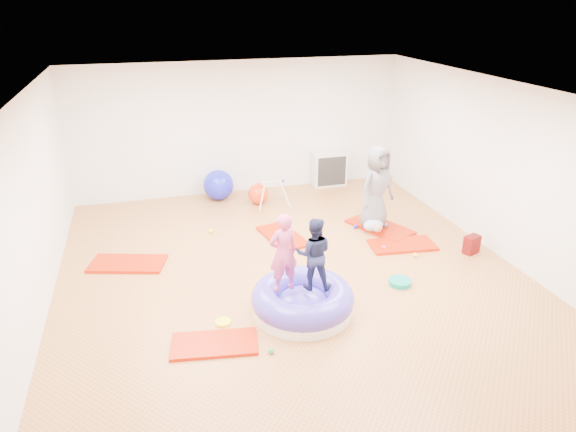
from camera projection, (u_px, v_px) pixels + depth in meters
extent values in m
cube|color=#C07E3E|center=(293.00, 277.00, 7.89)|extent=(7.00, 8.00, 0.01)
cube|color=beige|center=(294.00, 93.00, 6.78)|extent=(7.00, 8.00, 0.01)
cube|color=silver|center=(240.00, 128.00, 10.87)|extent=(7.00, 0.01, 2.80)
cube|color=silver|center=(447.00, 374.00, 3.80)|extent=(7.00, 0.01, 2.80)
cube|color=silver|center=(27.00, 219.00, 6.45)|extent=(0.01, 8.00, 2.80)
cube|color=silver|center=(503.00, 171.00, 8.22)|extent=(0.01, 8.00, 2.80)
cube|color=#B31604|center=(214.00, 344.00, 6.34)|extent=(1.13, 0.69, 0.04)
cube|color=#B31604|center=(128.00, 264.00, 8.23)|extent=(1.30, 0.91, 0.05)
cube|color=#B31604|center=(283.00, 236.00, 9.17)|extent=(0.76, 1.20, 0.05)
cube|color=#B31604|center=(402.00, 245.00, 8.85)|extent=(1.17, 0.68, 0.05)
cube|color=#B31604|center=(380.00, 227.00, 9.53)|extent=(1.06, 1.37, 0.05)
cylinder|color=white|center=(302.00, 306.00, 7.00)|extent=(1.36, 1.36, 0.15)
torus|color=#4B3AC6|center=(303.00, 298.00, 6.95)|extent=(1.40, 1.40, 0.37)
ellipsoid|color=#4B3AC6|center=(303.00, 303.00, 6.98)|extent=(0.75, 0.75, 0.34)
imported|color=#C94883|center=(283.00, 249.00, 6.65)|extent=(0.44, 0.32, 1.10)
imported|color=#1B2143|center=(314.00, 250.00, 6.72)|extent=(0.59, 0.52, 1.01)
imported|color=slate|center=(376.00, 187.00, 9.22)|extent=(0.87, 0.73, 1.52)
ellipsoid|color=#98BAE9|center=(373.00, 225.00, 9.29)|extent=(0.37, 0.24, 0.21)
sphere|color=tan|center=(378.00, 228.00, 9.12)|extent=(0.17, 0.17, 0.17)
sphere|color=#ED315A|center=(384.00, 247.00, 8.73)|extent=(0.07, 0.07, 0.07)
sphere|color=#FCFF1C|center=(290.00, 321.00, 6.77)|extent=(0.07, 0.07, 0.07)
sphere|color=#1B20D9|center=(355.00, 227.00, 9.52)|extent=(0.07, 0.07, 0.07)
sphere|color=green|center=(271.00, 351.00, 6.19)|extent=(0.07, 0.07, 0.07)
sphere|color=#FCFF1C|center=(415.00, 255.00, 8.48)|extent=(0.07, 0.07, 0.07)
sphere|color=#FCFF1C|center=(211.00, 231.00, 9.34)|extent=(0.07, 0.07, 0.07)
sphere|color=#1B20D9|center=(218.00, 185.00, 10.79)|extent=(0.64, 0.64, 0.64)
sphere|color=red|center=(258.00, 194.00, 10.60)|extent=(0.43, 0.43, 0.43)
cylinder|color=silver|center=(262.00, 198.00, 10.23)|extent=(0.19, 0.20, 0.52)
cylinder|color=silver|center=(257.00, 190.00, 10.62)|extent=(0.19, 0.20, 0.52)
cylinder|color=silver|center=(286.00, 195.00, 10.35)|extent=(0.19, 0.20, 0.52)
cylinder|color=silver|center=(280.00, 188.00, 10.74)|extent=(0.19, 0.20, 0.52)
cylinder|color=silver|center=(271.00, 182.00, 10.39)|extent=(0.51, 0.03, 0.03)
sphere|color=#ED315A|center=(259.00, 183.00, 10.33)|extent=(0.06, 0.06, 0.06)
sphere|color=#1B20D9|center=(283.00, 181.00, 10.46)|extent=(0.06, 0.06, 0.06)
cube|color=silver|center=(329.00, 169.00, 11.59)|extent=(0.76, 0.37, 0.76)
cube|color=#262626|center=(332.00, 171.00, 11.43)|extent=(0.66, 0.02, 0.66)
cube|color=silver|center=(330.00, 170.00, 11.54)|extent=(0.02, 0.26, 0.67)
cube|color=silver|center=(330.00, 170.00, 11.54)|extent=(0.67, 0.26, 0.02)
cylinder|color=#09937E|center=(400.00, 282.00, 7.67)|extent=(0.33, 0.33, 0.07)
cube|color=#9F0C0C|center=(472.00, 245.00, 8.57)|extent=(0.31, 0.25, 0.31)
cylinder|color=#FCFF1C|center=(223.00, 322.00, 6.77)|extent=(0.22, 0.22, 0.03)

